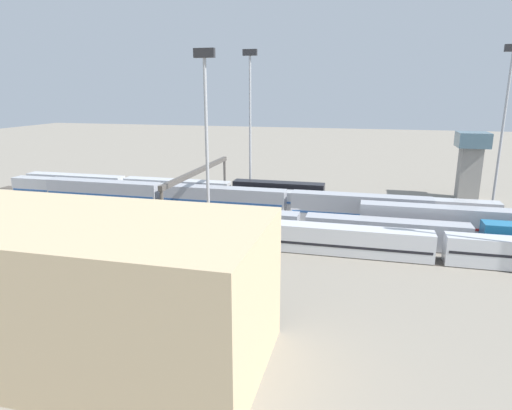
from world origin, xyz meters
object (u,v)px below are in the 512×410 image
object	(u,v)px
train_on_track_1	(227,198)
signal_gantry	(199,176)
train_on_track_5	(245,232)
train_on_track_2	(223,201)
light_mast_3	(206,126)
control_tower	(470,161)
light_mast_2	(505,111)
train_on_track_0	(170,188)
train_on_track_4	(293,225)
light_mast_0	(250,108)

from	to	relation	value
train_on_track_1	signal_gantry	xyz separation A→B (m)	(2.69, 7.50, 5.54)
train_on_track_5	train_on_track_1	xyz separation A→B (m)	(9.17, -20.00, -0.04)
train_on_track_2	light_mast_3	bearing A→B (deg)	101.95
train_on_track_5	control_tower	bearing A→B (deg)	-133.55
train_on_track_2	light_mast_2	world-z (taller)	light_mast_2
train_on_track_0	train_on_track_4	bearing A→B (deg)	145.85
light_mast_2	control_tower	size ratio (longest dim) A/B	2.13
train_on_track_5	signal_gantry	xyz separation A→B (m)	(11.86, -12.50, 5.50)
light_mast_2	signal_gantry	distance (m)	54.31
light_mast_0	signal_gantry	distance (m)	19.86
train_on_track_2	control_tower	xyz separation A→B (m)	(-45.43, -23.97, 5.44)
train_on_track_2	train_on_track_0	bearing A→B (deg)	-33.74
light_mast_2	light_mast_3	xyz separation A→B (m)	(43.95, 29.53, -1.20)
train_on_track_5	light_mast_0	bearing A→B (deg)	-76.72
train_on_track_4	light_mast_3	distance (m)	20.05
light_mast_0	light_mast_2	world-z (taller)	light_mast_0
train_on_track_4	control_tower	bearing A→B (deg)	-132.31
train_on_track_0	signal_gantry	size ratio (longest dim) A/B	2.21
light_mast_2	signal_gantry	world-z (taller)	light_mast_2
light_mast_3	train_on_track_2	bearing A→B (deg)	-78.05
train_on_track_4	light_mast_2	size ratio (longest dim) A/B	3.08
light_mast_2	signal_gantry	xyz separation A→B (m)	(51.04, 14.95, -11.00)
train_on_track_2	light_mast_2	size ratio (longest dim) A/B	2.42
train_on_track_5	control_tower	xyz separation A→B (m)	(-37.04, -38.97, 6.00)
train_on_track_4	light_mast_0	distance (m)	31.16
train_on_track_0	light_mast_2	xyz separation A→B (m)	(-62.54, -2.45, 16.44)
train_on_track_1	light_mast_2	xyz separation A→B (m)	(-48.35, -7.45, 16.54)
train_on_track_4	light_mast_0	size ratio (longest dim) A/B	3.06
light_mast_2	train_on_track_1	bearing A→B (deg)	8.76
train_on_track_4	light_mast_0	world-z (taller)	light_mast_0
train_on_track_5	light_mast_0	xyz separation A→B (m)	(6.63, -28.10, 16.61)
light_mast_3	signal_gantry	distance (m)	18.95
train_on_track_1	train_on_track_0	bearing A→B (deg)	-19.41
train_on_track_0	control_tower	size ratio (longest dim) A/B	4.81
train_on_track_5	control_tower	size ratio (longest dim) A/B	10.07
light_mast_3	control_tower	world-z (taller)	light_mast_3
light_mast_0	light_mast_2	distance (m)	45.81
train_on_track_4	light_mast_0	bearing A→B (deg)	-61.11
light_mast_0	signal_gantry	xyz separation A→B (m)	(5.23, 15.60, -11.11)
signal_gantry	control_tower	size ratio (longest dim) A/B	2.17
train_on_track_1	light_mast_0	world-z (taller)	light_mast_0
signal_gantry	control_tower	distance (m)	55.61
light_mast_0	control_tower	distance (m)	46.23
light_mast_3	control_tower	bearing A→B (deg)	-135.53
train_on_track_2	control_tower	size ratio (longest dim) A/B	5.17
train_on_track_5	train_on_track_1	distance (m)	22.00
train_on_track_5	train_on_track_0	bearing A→B (deg)	-46.94
train_on_track_5	train_on_track_1	world-z (taller)	train_on_track_5
train_on_track_1	light_mast_0	xyz separation A→B (m)	(-2.54, -8.10, 16.65)
train_on_track_0	control_tower	xyz separation A→B (m)	(-60.40, -13.97, 5.94)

